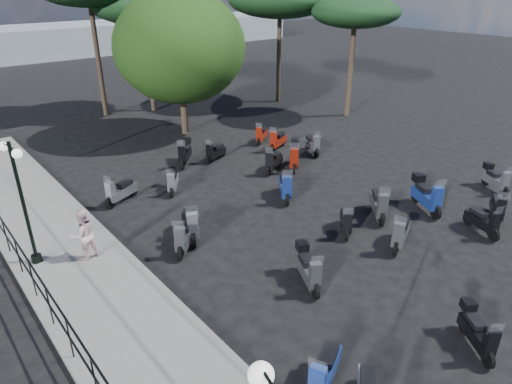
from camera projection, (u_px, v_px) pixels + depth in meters
ground at (338, 253)px, 13.97m from camera, size 120.00×120.00×0.00m
sidewalk at (93, 287)px, 12.32m from camera, size 3.00×30.00×0.15m
railing at (39, 285)px, 11.09m from camera, size 0.04×26.04×1.10m
lamp_post_1 at (22, 197)px, 12.41m from camera, size 0.39×1.08×3.68m
pedestrian_far at (83, 235)px, 13.17m from camera, size 0.81×0.65×1.56m
scooter_2 at (324, 373)px, 9.15m from camera, size 1.60×0.95×1.38m
scooter_3 at (184, 235)px, 14.00m from camera, size 1.28×1.32×1.33m
scooter_4 at (173, 181)px, 17.81m from camera, size 1.01×1.26×1.18m
scooter_5 at (120, 192)px, 16.88m from camera, size 1.58×0.83×1.33m
scooter_7 at (477, 332)px, 10.24m from camera, size 0.99×1.30×1.19m
scooter_8 at (308, 269)px, 12.37m from camera, size 0.93×1.52×1.31m
scooter_9 at (192, 224)px, 14.61m from camera, size 1.02×1.70×1.47m
scooter_10 at (285, 187)px, 17.19m from camera, size 1.17×1.52×1.43m
scooter_11 at (185, 154)px, 20.35m from camera, size 1.27×1.36×1.36m
scooter_14 at (346, 222)px, 14.92m from camera, size 1.13×1.12×1.19m
scooter_15 at (401, 234)px, 14.12m from camera, size 1.61×0.88×1.36m
scooter_16 at (273, 162)px, 19.62m from camera, size 1.50×0.92×1.31m
scooter_17 at (215, 152)px, 20.77m from camera, size 1.42×0.69×1.18m
scooter_20 at (426, 196)px, 16.33m from camera, size 1.08×1.72×1.49m
scooter_21 at (379, 205)px, 15.83m from camera, size 1.30×1.42×1.45m
scooter_22 at (294, 157)px, 19.89m from camera, size 1.38×1.41×1.43m
scooter_23 at (261, 135)px, 23.04m from camera, size 1.29×0.93×1.19m
scooter_25 at (483, 222)px, 14.88m from camera, size 0.75×1.50×1.25m
scooter_26 at (497, 208)px, 15.69m from camera, size 1.48×0.96×1.31m
scooter_27 at (496, 179)px, 17.87m from camera, size 0.92×1.43×1.25m
scooter_28 at (312, 145)px, 21.62m from camera, size 0.84×1.53×1.30m
scooter_29 at (278, 141)px, 22.14m from camera, size 1.52×0.79×1.28m
broadleaf_tree at (180, 47)px, 22.73m from camera, size 6.58×6.58×7.29m
pine_0 at (144, 7)px, 26.26m from camera, size 5.95×5.95×7.15m
pine_1 at (280, 0)px, 28.18m from camera, size 6.49×6.49×7.51m
pine_3 at (356, 13)px, 25.24m from camera, size 4.96×4.96×6.75m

